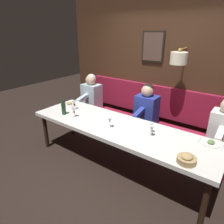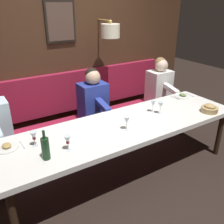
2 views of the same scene
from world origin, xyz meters
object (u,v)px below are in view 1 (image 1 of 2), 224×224
(diner_near, at_px, (147,106))
(wine_glass_3, at_px, (74,103))
(wine_glass_4, at_px, (110,121))
(wine_glass_2, at_px, (74,111))
(wine_bottle, at_px, (64,108))
(dining_table, at_px, (118,129))
(wine_glass_1, at_px, (152,129))
(wine_glass_0, at_px, (152,126))
(diner_nearest, at_px, (224,124))
(bread_bowl, at_px, (187,159))
(diner_middle, at_px, (91,93))

(diner_near, bearing_deg, wine_glass_3, 125.62)
(wine_glass_3, height_order, wine_glass_4, same)
(wine_glass_2, distance_m, wine_bottle, 0.23)
(wine_glass_4, height_order, wine_bottle, wine_bottle)
(dining_table, height_order, wine_glass_4, wine_glass_4)
(wine_glass_1, relative_size, wine_glass_4, 1.00)
(wine_glass_0, distance_m, wine_glass_4, 0.63)
(wine_glass_3, bearing_deg, wine_bottle, -174.44)
(wine_glass_1, relative_size, wine_glass_2, 1.00)
(diner_nearest, relative_size, wine_glass_1, 4.82)
(diner_nearest, height_order, bread_bowl, diner_nearest)
(wine_glass_0, bearing_deg, wine_glass_3, 90.31)
(wine_glass_0, distance_m, wine_glass_2, 1.36)
(wine_glass_2, distance_m, bread_bowl, 1.98)
(diner_nearest, relative_size, wine_glass_4, 4.82)
(wine_glass_4, bearing_deg, wine_glass_0, -69.32)
(wine_glass_1, bearing_deg, dining_table, 90.81)
(diner_near, relative_size, bread_bowl, 3.60)
(diner_nearest, height_order, diner_middle, same)
(dining_table, xyz_separation_m, wine_glass_1, (0.01, -0.57, 0.17))
(dining_table, distance_m, wine_glass_1, 0.59)
(diner_near, height_order, wine_glass_1, diner_near)
(diner_middle, bearing_deg, bread_bowl, -115.28)
(wine_glass_4, xyz_separation_m, wine_bottle, (-0.07, 0.98, -0.00))
(dining_table, bearing_deg, wine_glass_3, 85.15)
(diner_middle, bearing_deg, diner_near, -90.00)
(dining_table, bearing_deg, diner_middle, 57.00)
(dining_table, xyz_separation_m, diner_middle, (0.88, 1.36, 0.13))
(wine_glass_1, bearing_deg, wine_glass_2, 97.15)
(diner_nearest, distance_m, diner_middle, 2.71)
(diner_middle, xyz_separation_m, wine_glass_3, (-0.79, -0.29, 0.04))
(bread_bowl, bearing_deg, diner_middle, 64.72)
(wine_glass_1, relative_size, wine_bottle, 0.55)
(diner_middle, xyz_separation_m, wine_glass_2, (-1.05, -0.55, 0.04))
(dining_table, distance_m, wine_glass_3, 1.09)
(wine_glass_2, bearing_deg, bread_bowl, -94.19)
(wine_glass_4, bearing_deg, wine_glass_1, -78.31)
(diner_middle, distance_m, bread_bowl, 2.79)
(diner_near, xyz_separation_m, wine_glass_1, (-0.87, -0.53, 0.04))
(wine_glass_4, bearing_deg, diner_near, -5.71)
(diner_near, distance_m, wine_glass_3, 1.36)
(diner_nearest, bearing_deg, wine_glass_4, 125.37)
(wine_glass_3, distance_m, bread_bowl, 2.27)
(wine_glass_0, bearing_deg, wine_glass_4, 110.68)
(wine_glass_1, height_order, wine_glass_4, same)
(wine_glass_1, height_order, wine_glass_2, same)
(wine_glass_2, bearing_deg, wine_glass_1, -82.85)
(wine_glass_3, bearing_deg, wine_glass_0, -89.69)
(wine_glass_2, bearing_deg, diner_middle, 27.61)
(wine_glass_3, distance_m, wine_bottle, 0.28)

